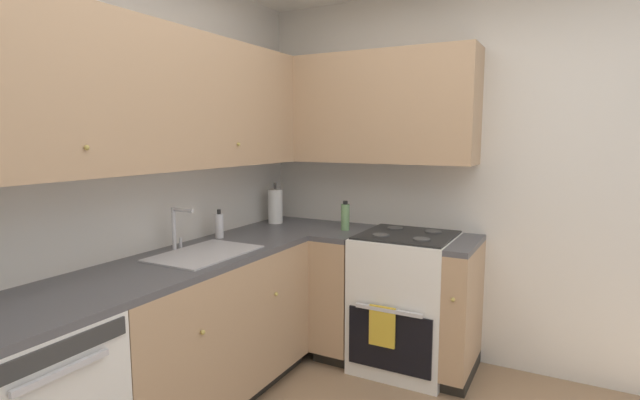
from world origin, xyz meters
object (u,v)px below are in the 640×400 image
oven_range (406,300)px  oil_bottle (345,217)px  soap_bottle (219,225)px  paper_towel_roll (275,206)px

oven_range → oil_bottle: 0.71m
soap_bottle → paper_towel_roll: size_ratio=0.59×
soap_bottle → oil_bottle: 0.88m
oven_range → paper_towel_roll: size_ratio=3.32×
soap_bottle → oil_bottle: oil_bottle is taller
soap_bottle → paper_towel_roll: 0.64m
soap_bottle → paper_towel_roll: bearing=-1.8°
oil_bottle → soap_bottle: bearing=135.8°
oven_range → soap_bottle: soap_bottle is taller
paper_towel_roll → oil_bottle: (-0.00, -0.59, -0.03)m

